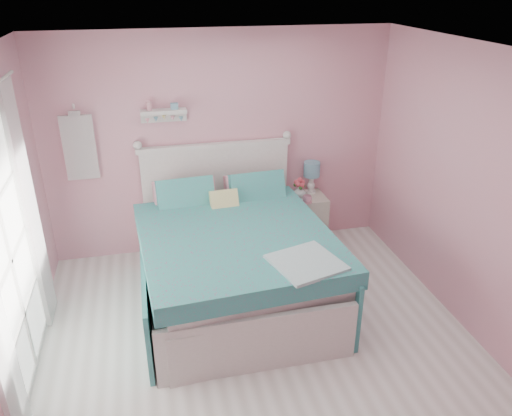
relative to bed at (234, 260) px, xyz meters
name	(u,v)px	position (x,y,z in m)	size (l,w,h in m)	color
floor	(266,364)	(0.08, -1.09, -0.43)	(4.50, 4.50, 0.00)	silver
room_shell	(268,200)	(0.08, -1.09, 1.15)	(4.50, 4.50, 4.50)	pink
bed	(234,260)	(0.00, 0.00, 0.00)	(1.94, 2.37, 1.34)	silver
nightstand	(306,220)	(1.09, 0.92, -0.11)	(0.45, 0.44, 0.65)	beige
table_lamp	(312,172)	(1.17, 1.02, 0.49)	(0.20, 0.20, 0.40)	white
vase	(299,192)	(0.98, 0.90, 0.29)	(0.15, 0.15, 0.16)	silver
teacup	(307,199)	(1.03, 0.75, 0.26)	(0.11, 0.11, 0.09)	pink
roses	(300,183)	(0.98, 0.90, 0.41)	(0.14, 0.11, 0.12)	#DF4C5B
wall_shelf	(163,112)	(-0.55, 1.10, 1.30)	(0.50, 0.15, 0.25)	silver
hanging_dress	(80,148)	(-1.48, 1.09, 0.97)	(0.34, 0.03, 0.72)	white
french_door	(9,262)	(-1.90, -0.69, 0.64)	(0.04, 1.32, 2.16)	silver
curtain_far	(30,209)	(-1.84, 0.05, 0.75)	(0.04, 0.40, 2.32)	white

